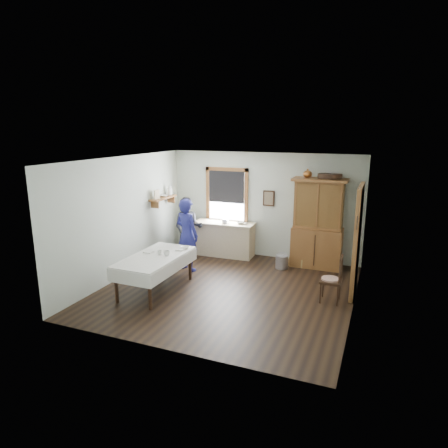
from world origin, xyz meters
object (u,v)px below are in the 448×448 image
object	(u,v)px
dining_table	(156,273)
figure_dark	(188,230)
woman_blue	(187,237)
spindle_chair	(331,279)
work_counter	(225,239)
pail	(282,262)
china_hutch	(318,223)
wicker_basket	(297,261)

from	to	relation	value
dining_table	figure_dark	size ratio (longest dim) A/B	1.29
woman_blue	figure_dark	world-z (taller)	woman_blue
woman_blue	spindle_chair	bearing A→B (deg)	-172.13
work_counter	spindle_chair	world-z (taller)	spindle_chair
spindle_chair	pail	distance (m)	2.03
china_hutch	spindle_chair	distance (m)	2.11
work_counter	wicker_basket	xyz separation A→B (m)	(1.97, -0.10, -0.34)
china_hutch	spindle_chair	size ratio (longest dim) A/B	2.29
dining_table	pail	world-z (taller)	dining_table
pail	wicker_basket	size ratio (longest dim) A/B	0.88
figure_dark	wicker_basket	bearing A→B (deg)	-11.47
work_counter	china_hutch	world-z (taller)	china_hutch
figure_dark	woman_blue	bearing A→B (deg)	-83.80
work_counter	woman_blue	size ratio (longest dim) A/B	0.98
wicker_basket	woman_blue	size ratio (longest dim) A/B	0.23
spindle_chair	figure_dark	size ratio (longest dim) A/B	0.65
china_hutch	woman_blue	bearing A→B (deg)	-154.38
wicker_basket	woman_blue	distance (m)	2.77
china_hutch	figure_dark	xyz separation A→B (m)	(-3.21, -0.51, -0.35)
pail	figure_dark	size ratio (longest dim) A/B	0.22
woman_blue	work_counter	bearing A→B (deg)	-89.08
woman_blue	figure_dark	bearing A→B (deg)	-47.31
work_counter	wicker_basket	size ratio (longest dim) A/B	4.32
figure_dark	work_counter	bearing A→B (deg)	11.65
pail	woman_blue	world-z (taller)	woman_blue
woman_blue	china_hutch	bearing A→B (deg)	-136.47
china_hutch	figure_dark	distance (m)	3.27
spindle_chair	dining_table	bearing A→B (deg)	-166.19
spindle_chair	wicker_basket	world-z (taller)	spindle_chair
pail	woman_blue	xyz separation A→B (m)	(-2.05, -0.95, 0.64)
china_hutch	figure_dark	world-z (taller)	china_hutch
dining_table	work_counter	bearing A→B (deg)	80.93
work_counter	china_hutch	xyz separation A→B (m)	(2.39, 0.01, 0.63)
work_counter	figure_dark	xyz separation A→B (m)	(-0.82, -0.49, 0.28)
wicker_basket	pail	bearing A→B (deg)	-134.58
china_hutch	spindle_chair	bearing A→B (deg)	-73.71
wicker_basket	work_counter	bearing A→B (deg)	176.99
figure_dark	dining_table	bearing A→B (deg)	-99.68
dining_table	pail	bearing A→B (deg)	47.79
work_counter	china_hutch	bearing A→B (deg)	-1.65
china_hutch	spindle_chair	world-z (taller)	china_hutch
dining_table	spindle_chair	size ratio (longest dim) A/B	1.99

